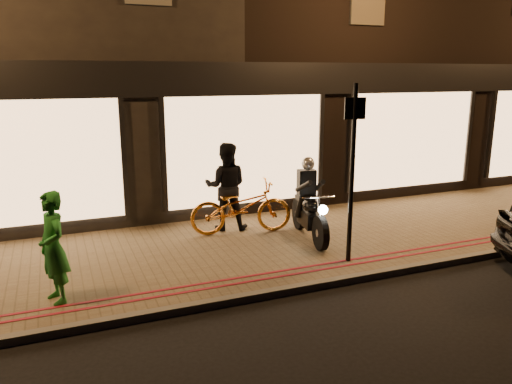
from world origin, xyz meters
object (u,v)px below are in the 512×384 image
(motorcycle, at_px, (309,208))
(person_green, at_px, (53,248))
(sign_post, at_px, (352,165))
(bicycle_gold, at_px, (241,207))

(motorcycle, relative_size, person_green, 1.21)
(sign_post, bearing_deg, bicycle_gold, 118.63)
(sign_post, xyz_separation_m, person_green, (-4.67, 0.23, -0.88))
(sign_post, bearing_deg, person_green, 177.20)
(sign_post, height_order, person_green, sign_post)
(person_green, bearing_deg, sign_post, 67.16)
(motorcycle, height_order, bicycle_gold, motorcycle)
(sign_post, relative_size, person_green, 1.88)
(person_green, bearing_deg, motorcycle, 83.59)
(motorcycle, bearing_deg, bicycle_gold, 154.04)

